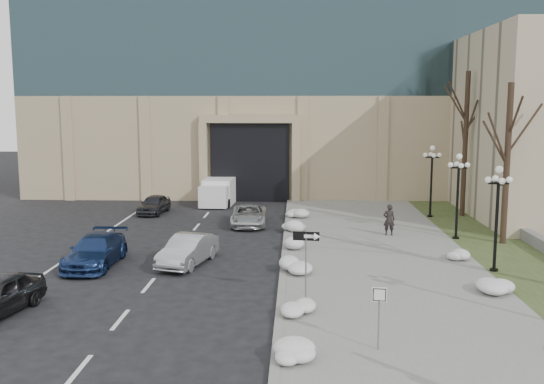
{
  "coord_description": "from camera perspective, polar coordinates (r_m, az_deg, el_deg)",
  "views": [
    {
      "loc": [
        -0.43,
        -13.83,
        7.38
      ],
      "look_at": [
        -1.53,
        12.9,
        3.5
      ],
      "focal_mm": 40.0,
      "sensor_mm": 36.0,
      "label": 1
    }
  ],
  "objects": [
    {
      "name": "snow_clump_b",
      "position": [
        18.2,
        2.53,
        -14.65
      ],
      "size": [
        1.1,
        1.6,
        0.36
      ],
      "primitive_type": "ellipsoid",
      "color": "white",
      "rests_on": "sidewalk"
    },
    {
      "name": "box_truck",
      "position": [
        45.68,
        -4.89,
        0.1
      ],
      "size": [
        2.47,
        6.14,
        1.91
      ],
      "rotation": [
        0.0,
        0.0,
        -0.06
      ],
      "color": "silver",
      "rests_on": "ground"
    },
    {
      "name": "car_d",
      "position": [
        37.22,
        -2.2,
        -2.2
      ],
      "size": [
        2.25,
        4.59,
        1.26
      ],
      "primitive_type": "imported",
      "rotation": [
        0.0,
        0.0,
        0.04
      ],
      "color": "#BEBEBE",
      "rests_on": "ground"
    },
    {
      "name": "keep_sign",
      "position": [
        18.46,
        10.05,
        -10.44
      ],
      "size": [
        0.44,
        0.1,
        2.04
      ],
      "rotation": [
        0.0,
        0.0,
        -0.14
      ],
      "color": "slate",
      "rests_on": "ground"
    },
    {
      "name": "snow_clump_e",
      "position": [
        31.17,
        1.56,
        -4.88
      ],
      "size": [
        1.1,
        1.6,
        0.36
      ],
      "primitive_type": "ellipsoid",
      "color": "white",
      "rests_on": "sidewalk"
    },
    {
      "name": "snow_clump_j",
      "position": [
        30.17,
        17.53,
        -5.71
      ],
      "size": [
        1.1,
        1.6,
        0.36
      ],
      "primitive_type": "ellipsoid",
      "color": "white",
      "rests_on": "sidewalk"
    },
    {
      "name": "curb",
      "position": [
        28.78,
        1.15,
        -6.46
      ],
      "size": [
        0.3,
        40.0,
        0.14
      ],
      "primitive_type": "cube",
      "color": "gray",
      "rests_on": "ground"
    },
    {
      "name": "snow_clump_i",
      "position": [
        25.36,
        20.41,
        -8.49
      ],
      "size": [
        1.1,
        1.6,
        0.36
      ],
      "primitive_type": "ellipsoid",
      "color": "white",
      "rests_on": "sidewalk"
    },
    {
      "name": "car_b",
      "position": [
        28.42,
        -7.91,
        -5.43
      ],
      "size": [
        2.46,
        4.45,
        1.39
      ],
      "primitive_type": "imported",
      "rotation": [
        0.0,
        0.0,
        -0.25
      ],
      "color": "#A0A4A8",
      "rests_on": "ground"
    },
    {
      "name": "tree_mid",
      "position": [
        33.7,
        21.35,
        4.5
      ],
      "size": [
        3.2,
        3.2,
        8.5
      ],
      "color": "black",
      "rests_on": "ground"
    },
    {
      "name": "one_way_sign",
      "position": [
        22.37,
        3.66,
        -4.97
      ],
      "size": [
        1.02,
        0.31,
        2.75
      ],
      "rotation": [
        0.0,
        0.0,
        -0.12
      ],
      "color": "slate",
      "rests_on": "ground"
    },
    {
      "name": "car_c",
      "position": [
        29.1,
        -16.28,
        -5.34
      ],
      "size": [
        2.01,
        4.88,
        1.41
      ],
      "primitive_type": "imported",
      "rotation": [
        0.0,
        0.0,
        -0.0
      ],
      "color": "navy",
      "rests_on": "ground"
    },
    {
      "name": "car_e",
      "position": [
        41.97,
        -11.04,
        -1.15
      ],
      "size": [
        1.85,
        3.86,
        1.27
      ],
      "primitive_type": "imported",
      "rotation": [
        0.0,
        0.0,
        -0.09
      ],
      "color": "#2E2E33",
      "rests_on": "ground"
    },
    {
      "name": "lamppost_c",
      "position": [
        34.24,
        17.11,
        0.66
      ],
      "size": [
        1.18,
        1.18,
        4.76
      ],
      "color": "black",
      "rests_on": "ground"
    },
    {
      "name": "snow_clump_g",
      "position": [
        38.97,
        1.97,
        -2.22
      ],
      "size": [
        1.1,
        1.6,
        0.36
      ],
      "primitive_type": "ellipsoid",
      "color": "white",
      "rests_on": "sidewalk"
    },
    {
      "name": "tree_far",
      "position": [
        41.32,
        17.8,
        6.16
      ],
      "size": [
        3.2,
        3.2,
        9.5
      ],
      "color": "black",
      "rests_on": "ground"
    },
    {
      "name": "snow_clump_k",
      "position": [
        39.37,
        2.3,
        -2.11
      ],
      "size": [
        1.1,
        1.6,
        0.36
      ],
      "primitive_type": "ellipsoid",
      "color": "white",
      "rests_on": "sidewalk"
    },
    {
      "name": "grass_strip",
      "position": [
        30.61,
        22.34,
        -6.24
      ],
      "size": [
        4.0,
        40.0,
        0.1
      ],
      "primitive_type": "cube",
      "color": "#314321",
      "rests_on": "ground"
    },
    {
      "name": "lamppost_b",
      "position": [
        28.07,
        20.45,
        -1.1
      ],
      "size": [
        1.18,
        1.18,
        4.76
      ],
      "color": "black",
      "rests_on": "ground"
    },
    {
      "name": "pedestrian",
      "position": [
        34.42,
        10.96,
        -2.59
      ],
      "size": [
        0.66,
        0.45,
        1.75
      ],
      "primitive_type": "imported",
      "rotation": [
        0.0,
        0.0,
        3.1
      ],
      "color": "black",
      "rests_on": "sidewalk"
    },
    {
      "name": "sidewalk",
      "position": [
        29.04,
        10.12,
        -6.48
      ],
      "size": [
        9.0,
        40.0,
        0.12
      ],
      "primitive_type": "cube",
      "color": "gray",
      "rests_on": "ground"
    },
    {
      "name": "snow_clump_c",
      "position": [
        21.81,
        2.38,
        -10.7
      ],
      "size": [
        1.1,
        1.6,
        0.36
      ],
      "primitive_type": "ellipsoid",
      "color": "white",
      "rests_on": "sidewalk"
    },
    {
      "name": "snow_clump_d",
      "position": [
        26.59,
        2.02,
        -7.2
      ],
      "size": [
        1.1,
        1.6,
        0.36
      ],
      "primitive_type": "ellipsoid",
      "color": "white",
      "rests_on": "sidewalk"
    },
    {
      "name": "lamppost_d",
      "position": [
        40.51,
        14.8,
        1.88
      ],
      "size": [
        1.18,
        1.18,
        4.76
      ],
      "color": "black",
      "rests_on": "ground"
    },
    {
      "name": "snow_clump_f",
      "position": [
        35.32,
        1.93,
        -3.32
      ],
      "size": [
        1.1,
        1.6,
        0.36
      ],
      "primitive_type": "ellipsoid",
      "color": "white",
      "rests_on": "sidewalk"
    }
  ]
}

